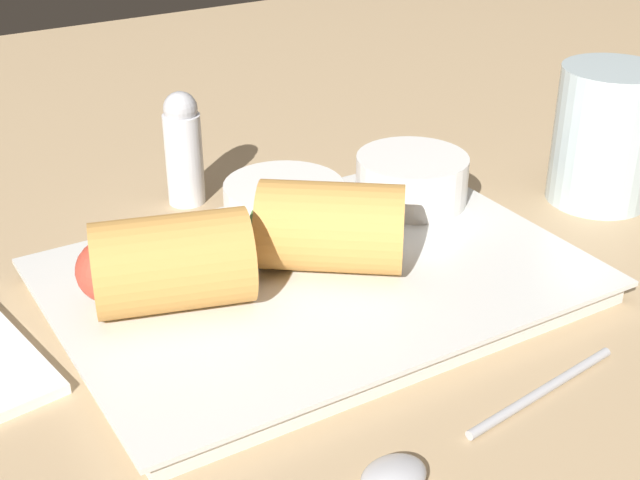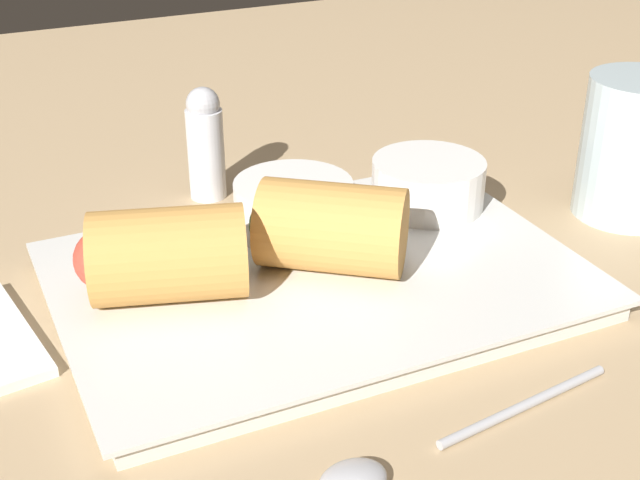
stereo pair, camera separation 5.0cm
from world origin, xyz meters
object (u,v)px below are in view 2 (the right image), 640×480
(spoon, at_px, (396,462))
(drinking_glass, at_px, (634,148))
(serving_plate, at_px, (320,282))
(dipping_bowl_far, at_px, (428,181))
(dipping_bowl_near, at_px, (293,204))
(salt_shaker, at_px, (205,143))

(spoon, relative_size, drinking_glass, 1.75)
(serving_plate, relative_size, dipping_bowl_far, 4.00)
(serving_plate, bearing_deg, dipping_bowl_near, 81.85)
(dipping_bowl_near, height_order, salt_shaker, salt_shaker)
(spoon, xyz_separation_m, salt_shaker, (0.02, 0.32, 0.04))
(serving_plate, bearing_deg, dipping_bowl_far, 26.54)
(serving_plate, xyz_separation_m, dipping_bowl_near, (0.01, 0.06, 0.03))
(dipping_bowl_far, relative_size, drinking_glass, 0.77)
(spoon, xyz_separation_m, drinking_glass, (0.28, 0.16, 0.04))
(dipping_bowl_far, xyz_separation_m, salt_shaker, (-0.12, 0.11, 0.01))
(serving_plate, relative_size, dipping_bowl_near, 4.00)
(serving_plate, xyz_separation_m, spoon, (-0.03, -0.15, -0.00))
(serving_plate, bearing_deg, salt_shaker, 95.90)
(dipping_bowl_near, distance_m, dipping_bowl_far, 0.10)
(serving_plate, relative_size, drinking_glass, 3.10)
(dipping_bowl_near, xyz_separation_m, salt_shaker, (-0.03, 0.10, 0.01))
(salt_shaker, bearing_deg, dipping_bowl_far, -41.62)
(drinking_glass, height_order, salt_shaker, drinking_glass)
(salt_shaker, bearing_deg, serving_plate, -84.10)
(serving_plate, height_order, spoon, serving_plate)
(dipping_bowl_near, xyz_separation_m, spoon, (-0.04, -0.21, -0.03))
(spoon, bearing_deg, drinking_glass, 30.64)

